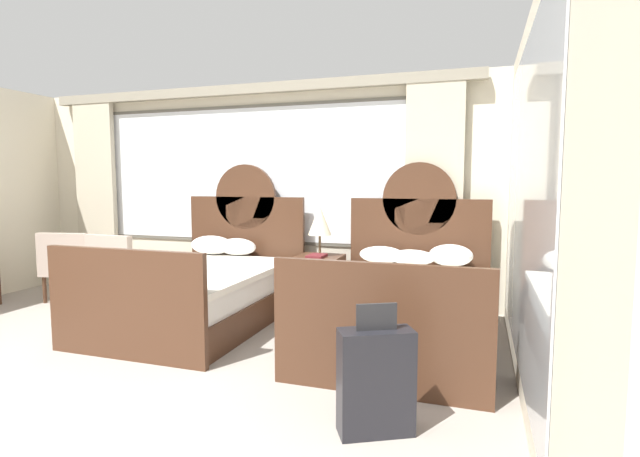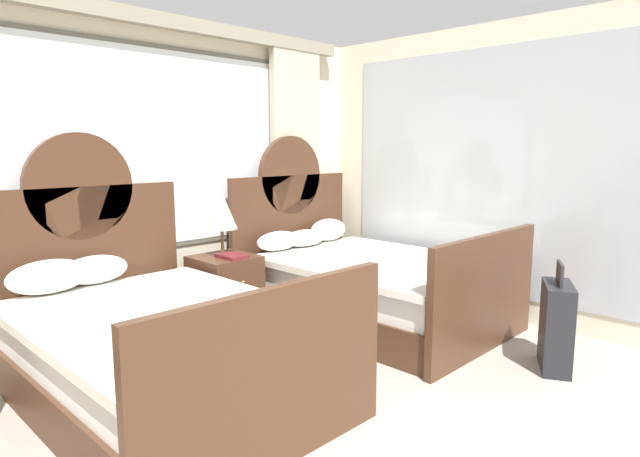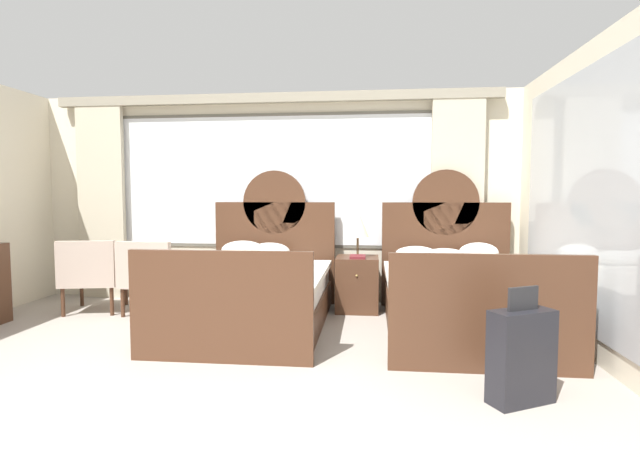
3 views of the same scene
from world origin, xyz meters
name	(u,v)px [view 1 (image 1 of 3)]	position (x,y,z in m)	size (l,w,h in m)	color
wall_back_window	(248,186)	(0.00, 3.88, 1.43)	(6.24, 0.22, 2.70)	beige
wall_right_mirror	(534,203)	(3.15, 1.67, 1.35)	(0.08, 4.48, 2.70)	beige
bed_near_window	(201,289)	(0.04, 2.66, 0.35)	(1.54, 2.27, 1.70)	#472B1C
bed_near_mirror	(404,305)	(2.18, 2.66, 0.35)	(1.54, 2.27, 1.70)	#472B1C
nightstand_between_beds	(319,284)	(1.12, 3.39, 0.32)	(0.50, 0.53, 0.65)	#472B1C
table_lamp_on_nightstand	(320,221)	(1.12, 3.42, 1.05)	(0.27, 0.27, 0.57)	brown
book_on_nightstand	(317,256)	(1.12, 3.29, 0.66)	(0.18, 0.26, 0.03)	maroon
armchair_by_window_left	(122,266)	(-1.25, 2.98, 0.47)	(0.66, 0.66, 0.87)	#B29E8E
armchair_by_window_centre	(73,263)	(-1.99, 2.98, 0.47)	(0.76, 0.76, 0.87)	#B29E8E
suitcase_on_floor	(376,381)	(2.27, 0.98, 0.32)	(0.48, 0.37, 0.78)	black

